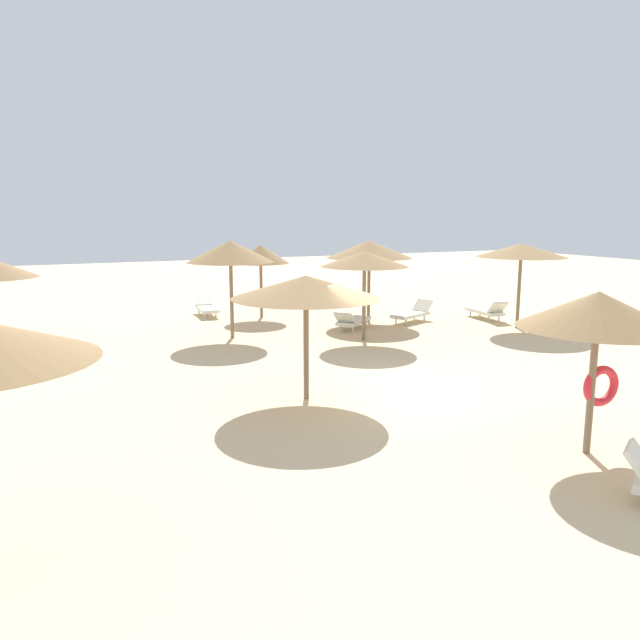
# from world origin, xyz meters

# --- Properties ---
(ground_plane) EXTENTS (80.00, 80.00, 0.00)m
(ground_plane) POSITION_xyz_m (0.00, 0.00, 0.00)
(ground_plane) COLOR beige
(parasol_1) EXTENTS (3.05, 3.05, 2.94)m
(parasol_1) POSITION_xyz_m (8.41, 4.77, 2.69)
(parasol_1) COLOR #75604C
(parasol_1) RESTS_ON ground
(parasol_2) EXTENTS (2.54, 2.54, 2.73)m
(parasol_2) POSITION_xyz_m (1.58, -4.24, 2.39)
(parasol_2) COLOR #75604C
(parasol_2) RESTS_ON ground
(parasol_3) EXTENTS (2.21, 2.21, 2.77)m
(parasol_3) POSITION_xyz_m (1.04, 10.62, 2.41)
(parasol_3) COLOR #75604C
(parasol_3) RESTS_ON ground
(parasol_4) EXTENTS (2.74, 2.74, 2.80)m
(parasol_4) POSITION_xyz_m (2.56, 5.25, 2.55)
(parasol_4) COLOR #75604C
(parasol_4) RESTS_ON ground
(parasol_5) EXTENTS (3.15, 3.15, 2.98)m
(parasol_5) POSITION_xyz_m (4.35, 8.12, 2.65)
(parasol_5) COLOR #75604C
(parasol_5) RESTS_ON ground
(parasol_7) EXTENTS (2.74, 2.74, 3.12)m
(parasol_7) POSITION_xyz_m (-1.10, 7.34, 2.76)
(parasol_7) COLOR #75604C
(parasol_7) RESTS_ON ground
(parasol_8) EXTENTS (3.16, 3.16, 2.67)m
(parasol_8) POSITION_xyz_m (-1.50, 0.46, 2.42)
(parasol_8) COLOR #75604C
(parasol_8) RESTS_ON ground
(lounger_0) EXTENTS (0.74, 1.94, 0.66)m
(lounger_0) POSITION_xyz_m (-7.37, 7.30, 0.31)
(lounger_0) COLOR silver
(lounger_0) RESTS_ON ground
(lounger_1) EXTENTS (0.81, 1.92, 0.77)m
(lounger_1) POSITION_xyz_m (8.61, 6.61, 0.32)
(lounger_1) COLOR silver
(lounger_1) RESTS_ON ground
(lounger_3) EXTENTS (0.75, 1.93, 0.68)m
(lounger_3) POSITION_xyz_m (-0.79, 11.91, 0.31)
(lounger_3) COLOR silver
(lounger_3) RESTS_ON ground
(lounger_4) EXTENTS (1.87, 1.69, 0.72)m
(lounger_4) POSITION_xyz_m (3.03, 6.92, 0.32)
(lounger_4) COLOR silver
(lounger_4) RESTS_ON ground
(lounger_5) EXTENTS (1.98, 1.31, 0.75)m
(lounger_5) POSITION_xyz_m (5.76, 7.33, 0.32)
(lounger_5) COLOR silver
(lounger_5) RESTS_ON ground
(bench_0) EXTENTS (0.56, 1.53, 0.49)m
(bench_0) POSITION_xyz_m (3.88, 13.36, 0.35)
(bench_0) COLOR brown
(bench_0) RESTS_ON ground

